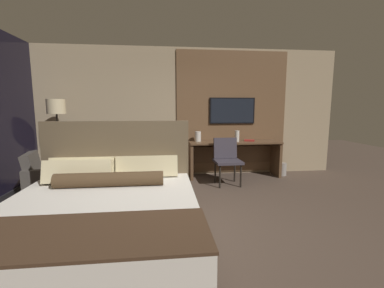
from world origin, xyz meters
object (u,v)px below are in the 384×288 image
at_px(bed, 103,220).
at_px(book, 249,140).
at_px(vase_short, 198,136).
at_px(desk_chair, 227,156).
at_px(vase_tall, 237,136).
at_px(waste_bin, 281,169).
at_px(tv, 232,111).
at_px(floor_lamp, 57,113).
at_px(desk, 234,152).
at_px(armchair_by_window, 52,181).

height_order(bed, book, bed).
height_order(vase_short, book, vase_short).
relative_size(desk_chair, vase_tall, 3.83).
height_order(book, waste_bin, book).
xyz_separation_m(tv, desk_chair, (-0.30, -0.75, -0.89)).
relative_size(floor_lamp, vase_short, 7.72).
bearing_deg(floor_lamp, vase_short, 4.78).
xyz_separation_m(tv, book, (0.34, -0.23, -0.65)).
height_order(floor_lamp, waste_bin, floor_lamp).
height_order(desk, armchair_by_window, desk).
bearing_deg(tv, waste_bin, -13.53).
distance_m(bed, vase_short, 3.22).
relative_size(desk, floor_lamp, 1.18).
distance_m(bed, desk_chair, 2.96).
height_order(armchair_by_window, book, book).
relative_size(vase_short, waste_bin, 0.77).
distance_m(vase_tall, vase_short, 0.85).
xyz_separation_m(desk_chair, floor_lamp, (-3.29, 0.35, 0.85)).
xyz_separation_m(bed, armchair_by_window, (-1.29, 1.90, -0.09)).
bearing_deg(vase_tall, desk_chair, -126.15).
bearing_deg(vase_short, vase_tall, -8.18).
bearing_deg(waste_bin, desk_chair, -160.85).
height_order(desk, waste_bin, desk).
xyz_separation_m(tv, vase_tall, (0.04, -0.28, -0.54)).
height_order(desk_chair, armchair_by_window, desk_chair).
bearing_deg(bed, waste_bin, 40.10).
bearing_deg(desk, vase_short, 176.24).
xyz_separation_m(book, waste_bin, (0.76, -0.04, -0.66)).
xyz_separation_m(armchair_by_window, floor_lamp, (-0.12, 0.72, 1.14)).
height_order(desk, desk_chair, desk_chair).
xyz_separation_m(desk_chair, vase_short, (-0.50, 0.58, 0.34)).
bearing_deg(armchair_by_window, tv, -84.60).
xyz_separation_m(vase_short, waste_bin, (1.89, -0.10, -0.75)).
height_order(bed, vase_tall, bed).
height_order(desk_chair, floor_lamp, floor_lamp).
relative_size(armchair_by_window, floor_lamp, 0.57).
relative_size(armchair_by_window, vase_short, 4.37).
xyz_separation_m(floor_lamp, vase_tall, (3.63, 0.11, -0.50)).
height_order(desk_chair, waste_bin, desk_chair).
xyz_separation_m(armchair_by_window, vase_tall, (3.51, 0.83, 0.64)).
relative_size(bed, waste_bin, 7.67).
bearing_deg(armchair_by_window, vase_short, -82.85).
height_order(tv, floor_lamp, tv).
bearing_deg(book, desk_chair, -140.75).
relative_size(desk, vase_tall, 8.32).
relative_size(tv, desk_chair, 1.12).
height_order(bed, desk, bed).
bearing_deg(book, desk, 178.16).
distance_m(desk, vase_short, 0.87).
relative_size(bed, desk_chair, 2.35).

